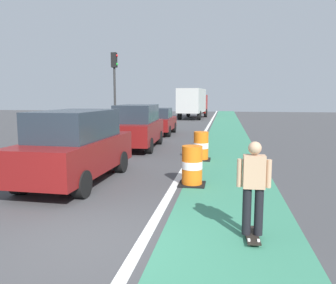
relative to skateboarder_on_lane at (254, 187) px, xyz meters
The scene contains 12 objects.
ground_plane 2.94m from the skateboarder_on_lane, 166.91° to the right, with size 100.00×100.00×0.00m, color #424244.
bike_lane_strip 11.41m from the skateboarder_on_lane, 91.65° to the left, with size 2.50×80.00×0.01m, color #387F60.
lane_divider_stripe 11.55m from the skateboarder_on_lane, 99.13° to the left, with size 0.20×80.00×0.01m, color silver.
skateboarder_on_lane is the anchor object (origin of this frame).
parked_suv_nearest 5.64m from the skateboarder_on_lane, 145.50° to the left, with size 2.02×4.65×2.04m.
parked_suv_second 10.68m from the skateboarder_on_lane, 115.24° to the left, with size 2.07×4.67×2.04m.
parked_sedan_third 16.24m from the skateboarder_on_lane, 106.86° to the left, with size 1.98×4.13×1.70m.
traffic_barrel_front 3.67m from the skateboarder_on_lane, 111.91° to the left, with size 0.73×0.73×1.09m.
traffic_barrel_mid 7.29m from the skateboarder_on_lane, 100.94° to the left, with size 0.73×0.73×1.09m.
delivery_truck_down_block 31.80m from the skateboarder_on_lane, 97.19° to the left, with size 2.82×7.74×3.23m.
traffic_light_corner 16.73m from the skateboarder_on_lane, 116.29° to the left, with size 0.41×0.32×5.10m.
pedestrian_crossing 17.09m from the skateboarder_on_lane, 113.38° to the left, with size 0.34×0.20×1.61m.
Camera 1 is at (2.22, -5.09, 2.43)m, focal length 36.27 mm.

